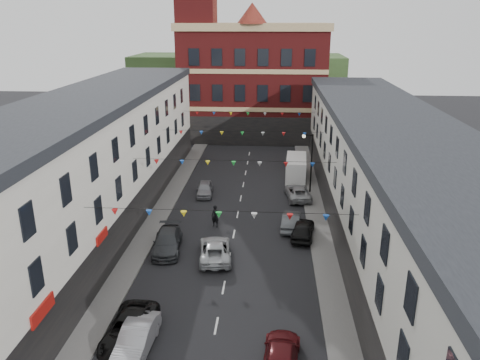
% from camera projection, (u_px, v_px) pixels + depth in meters
% --- Properties ---
extents(ground, '(160.00, 160.00, 0.00)m').
position_uv_depth(ground, '(229.00, 258.00, 33.98)').
color(ground, black).
rests_on(ground, ground).
extents(pavement_left, '(1.80, 64.00, 0.15)m').
position_uv_depth(pavement_left, '(143.00, 242.00, 36.30)').
color(pavement_left, '#605E5B').
rests_on(pavement_left, ground).
extents(pavement_right, '(1.80, 64.00, 0.15)m').
position_uv_depth(pavement_right, '(322.00, 247.00, 35.38)').
color(pavement_right, '#605E5B').
rests_on(pavement_right, ground).
extents(terrace_left, '(8.40, 56.00, 10.70)m').
position_uv_depth(terrace_left, '(69.00, 180.00, 33.97)').
color(terrace_left, silver).
rests_on(terrace_left, ground).
extents(terrace_right, '(8.40, 56.00, 9.70)m').
position_uv_depth(terrace_right, '(398.00, 195.00, 32.56)').
color(terrace_right, '#B5B4AA').
rests_on(terrace_right, ground).
extents(civic_building, '(20.60, 13.30, 18.50)m').
position_uv_depth(civic_building, '(253.00, 80.00, 67.14)').
color(civic_building, maroon).
rests_on(civic_building, ground).
extents(clock_tower, '(5.60, 5.60, 30.00)m').
position_uv_depth(clock_tower, '(197.00, 31.00, 62.65)').
color(clock_tower, maroon).
rests_on(clock_tower, ground).
extents(distant_hill, '(40.00, 14.00, 10.00)m').
position_uv_depth(distant_hill, '(238.00, 82.00, 91.12)').
color(distant_hill, '#2D4620').
rests_on(distant_hill, ground).
extents(street_lamp, '(1.10, 0.36, 6.00)m').
position_uv_depth(street_lamp, '(309.00, 155.00, 45.48)').
color(street_lamp, black).
rests_on(street_lamp, ground).
extents(car_left_b, '(1.68, 4.37, 1.42)m').
position_uv_depth(car_left_b, '(136.00, 339.00, 24.23)').
color(car_left_b, '#B4B5BC').
rests_on(car_left_b, ground).
extents(car_left_c, '(2.41, 5.01, 1.38)m').
position_uv_depth(car_left_c, '(129.00, 329.00, 25.04)').
color(car_left_c, black).
rests_on(car_left_c, ground).
extents(car_left_d, '(2.47, 5.05, 1.41)m').
position_uv_depth(car_left_d, '(167.00, 242.00, 34.89)').
color(car_left_d, '#373A3E').
rests_on(car_left_d, ground).
extents(car_left_e, '(1.80, 3.86, 1.28)m').
position_uv_depth(car_left_e, '(205.00, 189.00, 45.98)').
color(car_left_e, gray).
rests_on(car_left_e, ground).
extents(car_right_c, '(2.17, 4.56, 1.28)m').
position_uv_depth(car_right_c, '(281.00, 355.00, 23.17)').
color(car_right_c, '#501013').
rests_on(car_right_c, ground).
extents(car_right_d, '(2.26, 4.41, 1.44)m').
position_uv_depth(car_right_d, '(303.00, 229.00, 36.96)').
color(car_right_d, black).
rests_on(car_right_d, ground).
extents(car_right_e, '(1.83, 4.19, 1.34)m').
position_uv_depth(car_right_e, '(291.00, 221.00, 38.58)').
color(car_right_e, '#4E5256').
rests_on(car_right_e, ground).
extents(car_right_f, '(2.67, 4.84, 1.28)m').
position_uv_depth(car_right_f, '(298.00, 192.00, 45.04)').
color(car_right_f, '#9A9C9E').
rests_on(car_right_f, ground).
extents(moving_car, '(2.82, 5.06, 1.34)m').
position_uv_depth(moving_car, '(215.00, 250.00, 33.75)').
color(moving_car, silver).
rests_on(moving_car, ground).
extents(white_van, '(2.39, 5.53, 2.40)m').
position_uv_depth(white_van, '(296.00, 168.00, 50.51)').
color(white_van, white).
rests_on(white_van, ground).
extents(pedestrian, '(0.81, 0.68, 1.90)m').
position_uv_depth(pedestrian, '(215.00, 216.00, 38.79)').
color(pedestrian, black).
rests_on(pedestrian, ground).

